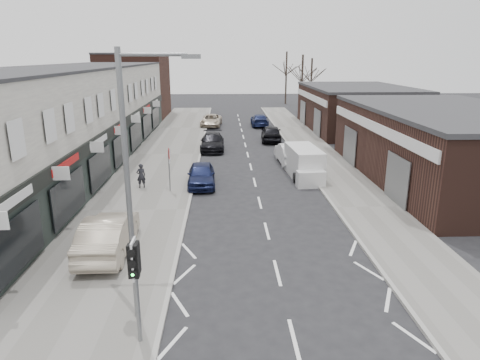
{
  "coord_description": "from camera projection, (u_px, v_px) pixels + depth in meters",
  "views": [
    {
      "loc": [
        -1.97,
        -12.46,
        7.9
      ],
      "look_at": [
        -1.27,
        5.65,
        2.6
      ],
      "focal_mm": 32.0,
      "sensor_mm": 36.0,
      "label": 1
    }
  ],
  "objects": [
    {
      "name": "parked_car_left_b",
      "position": [
        212.0,
        142.0,
        36.86
      ],
      "size": [
        2.0,
        4.91,
        1.43
      ],
      "primitive_type": "imported",
      "rotation": [
        0.0,
        0.0,
        0.0
      ],
      "color": "black",
      "rests_on": "ground"
    },
    {
      "name": "shop_terrace_left",
      "position": [
        67.0,
        117.0,
        31.45
      ],
      "size": [
        8.0,
        41.0,
        7.1
      ],
      "primitive_type": "cube",
      "color": "silver",
      "rests_on": "ground"
    },
    {
      "name": "sedan_on_pavement",
      "position": [
        108.0,
        234.0,
        17.36
      ],
      "size": [
        1.77,
        4.87,
        1.59
      ],
      "primitive_type": "imported",
      "rotation": [
        0.0,
        0.0,
        3.16
      ],
      "color": "tan",
      "rests_on": "pavement_left"
    },
    {
      "name": "street_lamp",
      "position": [
        133.0,
        177.0,
        12.01
      ],
      "size": [
        2.23,
        0.22,
        8.0
      ],
      "color": "slate",
      "rests_on": "pavement_left"
    },
    {
      "name": "traffic_light",
      "position": [
        135.0,
        268.0,
        11.47
      ],
      "size": [
        0.28,
        0.6,
        3.1
      ],
      "color": "slate",
      "rests_on": "pavement_left"
    },
    {
      "name": "pedestrian",
      "position": [
        141.0,
        176.0,
        25.92
      ],
      "size": [
        0.65,
        0.56,
        1.51
      ],
      "primitive_type": "imported",
      "rotation": [
        0.0,
        0.0,
        3.57
      ],
      "color": "black",
      "rests_on": "pavement_left"
    },
    {
      "name": "parked_car_right_a",
      "position": [
        290.0,
        153.0,
        32.3
      ],
      "size": [
        1.85,
        4.81,
        1.57
      ],
      "primitive_type": "imported",
      "rotation": [
        0.0,
        0.0,
        3.18
      ],
      "color": "silver",
      "rests_on": "ground"
    },
    {
      "name": "warning_sign",
      "position": [
        169.0,
        157.0,
        24.94
      ],
      "size": [
        0.12,
        0.8,
        2.7
      ],
      "color": "slate",
      "rests_on": "pavement_left"
    },
    {
      "name": "pavement_left",
      "position": [
        166.0,
        155.0,
        35.08
      ],
      "size": [
        5.5,
        64.0,
        0.12
      ],
      "primitive_type": "cube",
      "color": "slate",
      "rests_on": "ground"
    },
    {
      "name": "right_unit_near",
      "position": [
        448.0,
        147.0,
        27.5
      ],
      "size": [
        10.0,
        18.0,
        4.5
      ],
      "primitive_type": "cube",
      "color": "#371F19",
      "rests_on": "ground"
    },
    {
      "name": "brick_block_far",
      "position": [
        135.0,
        86.0,
        55.78
      ],
      "size": [
        8.0,
        10.0,
        8.0
      ],
      "primitive_type": "cube",
      "color": "#40221B",
      "rests_on": "ground"
    },
    {
      "name": "white_van",
      "position": [
        304.0,
        163.0,
        28.61
      ],
      "size": [
        2.09,
        5.21,
        1.98
      ],
      "rotation": [
        0.0,
        0.0,
        0.07
      ],
      "color": "silver",
      "rests_on": "ground"
    },
    {
      "name": "tree_far_c",
      "position": [
        285.0,
        104.0,
        72.1
      ],
      "size": [
        3.6,
        3.6,
        8.5
      ],
      "primitive_type": null,
      "color": "#382D26",
      "rests_on": "ground"
    },
    {
      "name": "tree_far_b",
      "position": [
        310.0,
        108.0,
        66.46
      ],
      "size": [
        3.6,
        3.6,
        7.5
      ],
      "primitive_type": null,
      "color": "#382D26",
      "rests_on": "ground"
    },
    {
      "name": "parked_car_left_a",
      "position": [
        201.0,
        175.0,
        26.78
      ],
      "size": [
        1.82,
        4.24,
        1.42
      ],
      "primitive_type": "imported",
      "rotation": [
        0.0,
        0.0,
        0.03
      ],
      "color": "#141B40",
      "rests_on": "ground"
    },
    {
      "name": "parked_car_left_c",
      "position": [
        211.0,
        120.0,
        49.32
      ],
      "size": [
        2.56,
        4.97,
        1.34
      ],
      "primitive_type": "imported",
      "rotation": [
        0.0,
        0.0,
        -0.07
      ],
      "color": "#BDAD97",
      "rests_on": "ground"
    },
    {
      "name": "tree_far_a",
      "position": [
        301.0,
        113.0,
        60.61
      ],
      "size": [
        3.6,
        3.6,
        8.0
      ],
      "primitive_type": null,
      "color": "#382D26",
      "rests_on": "ground"
    },
    {
      "name": "parked_car_right_c",
      "position": [
        260.0,
        120.0,
        49.49
      ],
      "size": [
        1.97,
        4.73,
        1.37
      ],
      "primitive_type": "imported",
      "rotation": [
        0.0,
        0.0,
        3.13
      ],
      "color": "#161E46",
      "rests_on": "ground"
    },
    {
      "name": "pavement_right",
      "position": [
        317.0,
        153.0,
        35.54
      ],
      "size": [
        3.5,
        64.0,
        0.12
      ],
      "primitive_type": "cube",
      "color": "slate",
      "rests_on": "ground"
    },
    {
      "name": "ground",
      "position": [
        285.0,
        302.0,
        14.24
      ],
      "size": [
        160.0,
        160.0,
        0.0
      ],
      "primitive_type": "plane",
      "color": "black",
      "rests_on": "ground"
    },
    {
      "name": "parked_car_right_b",
      "position": [
        271.0,
        133.0,
        40.65
      ],
      "size": [
        2.15,
        4.66,
        1.55
      ],
      "primitive_type": "imported",
      "rotation": [
        0.0,
        0.0,
        3.07
      ],
      "color": "black",
      "rests_on": "ground"
    },
    {
      "name": "right_unit_far",
      "position": [
        356.0,
        109.0,
        46.68
      ],
      "size": [
        10.0,
        16.0,
        4.5
      ],
      "primitive_type": "cube",
      "color": "#371F19",
      "rests_on": "ground"
    }
  ]
}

